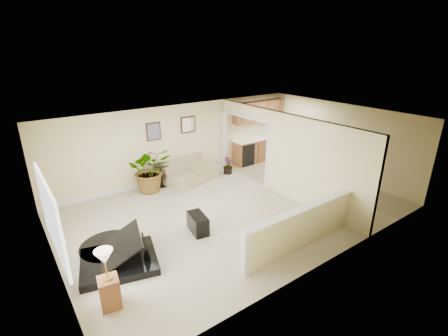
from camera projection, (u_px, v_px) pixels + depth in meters
floor at (234, 209)px, 9.06m from camera, size 9.00×9.00×0.00m
back_wall at (181, 142)px, 10.89m from camera, size 9.00×0.04×2.50m
front_wall at (328, 211)px, 6.34m from camera, size 9.00×0.04×2.50m
left_wall at (48, 216)px, 6.16m from camera, size 0.04×6.00×2.50m
right_wall at (339, 140)px, 11.08m from camera, size 0.04×6.00×2.50m
ceiling at (236, 121)px, 8.17m from camera, size 9.00×6.00×0.04m
kitchen_vinyl at (309, 183)px, 10.78m from camera, size 2.70×6.00×0.01m
interior_partition at (277, 154)px, 9.81m from camera, size 0.18×5.99×2.50m
pony_half_wall at (301, 227)px, 7.18m from camera, size 3.42×0.22×1.00m
left_window at (51, 217)px, 5.72m from camera, size 0.05×2.15×1.45m
wall_art_left at (154, 132)px, 10.18m from camera, size 0.48×0.04×0.58m
wall_mirror at (188, 125)px, 10.84m from camera, size 0.55×0.04×0.55m
kitchen_cabinets at (257, 139)px, 12.57m from camera, size 2.36×0.65×2.33m
piano at (112, 238)px, 6.65m from camera, size 2.03×2.03×1.43m
piano_bench at (198, 223)px, 7.90m from camera, size 0.45×0.73×0.45m
loveseat at (190, 170)px, 10.83m from camera, size 1.96×1.40×0.98m
accent_table at (161, 172)px, 10.39m from camera, size 0.50×0.50×0.73m
palm_plant at (150, 170)px, 9.97m from camera, size 1.50×1.37×1.43m
small_plant at (228, 167)px, 11.50m from camera, size 0.40×0.40×0.59m
lamp_stand at (108, 283)px, 5.54m from camera, size 0.39×0.39×1.15m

